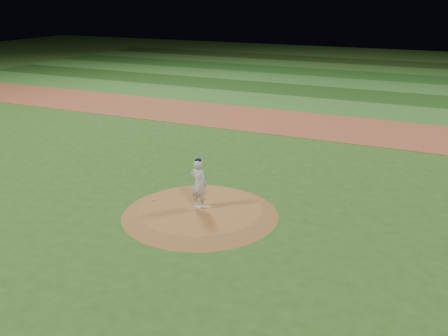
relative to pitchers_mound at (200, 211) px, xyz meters
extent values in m
plane|color=#2F5C1D|center=(0.00, 0.00, -0.12)|extent=(120.00, 120.00, 0.00)
cube|color=#984F2F|center=(0.00, 14.00, -0.12)|extent=(70.00, 6.00, 0.02)
cube|color=#356F28|center=(0.00, 19.50, -0.12)|extent=(70.00, 5.00, 0.02)
cube|color=#1F4616|center=(0.00, 24.50, -0.12)|extent=(70.00, 5.00, 0.02)
cube|color=#357229|center=(0.00, 29.50, -0.12)|extent=(70.00, 5.00, 0.02)
cube|color=#1F4F19|center=(0.00, 34.50, -0.12)|extent=(70.00, 5.00, 0.02)
cube|color=#366826|center=(0.00, 39.50, -0.12)|extent=(70.00, 5.00, 0.02)
cube|color=#1F3F14|center=(0.00, 44.50, -0.12)|extent=(70.00, 5.00, 0.02)
cone|color=#A06831|center=(0.00, 0.00, 0.00)|extent=(5.50, 5.50, 0.25)
cube|color=beige|center=(0.06, 0.08, 0.14)|extent=(0.60, 0.36, 0.03)
ellipsoid|color=beige|center=(-1.85, -0.08, 0.16)|extent=(0.11, 0.11, 0.06)
imported|color=silver|center=(-0.06, 0.03, 1.01)|extent=(0.67, 0.46, 1.76)
ellipsoid|color=black|center=(-0.06, 0.03, 1.87)|extent=(0.22, 0.22, 0.15)
camera|label=1|loc=(7.52, -14.24, 7.27)|focal=40.00mm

